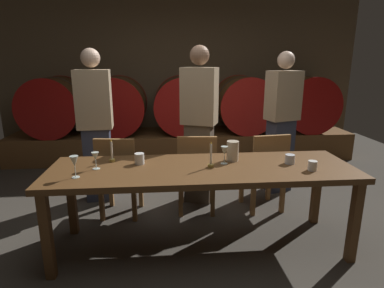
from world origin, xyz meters
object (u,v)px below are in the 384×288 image
candle_right (211,160)px  cup_center (290,159)px  cup_left (139,159)px  wine_barrel_far_right (304,103)px  candle_left (112,155)px  pitcher (233,151)px  wine_glass_center (95,157)px  wine_glass_right (224,152)px  wine_barrel_left (117,106)px  chair_left (119,173)px  guest_center (199,125)px  guest_right (281,122)px  cup_right (312,166)px  wine_barrel_far_left (55,106)px  chair_right (266,168)px  wine_barrel_center (183,105)px  chair_center (197,170)px  wine_barrel_right (243,104)px  dining_table (202,175)px  guest_left (96,126)px  wine_glass_left (74,162)px

candle_right → cup_center: 0.70m
candle_right → cup_left: 0.62m
wine_barrel_far_right → candle_left: bearing=-138.4°
pitcher → wine_glass_center: size_ratio=1.23×
candle_right → wine_glass_right: bearing=32.4°
wine_barrel_left → wine_glass_right: size_ratio=6.00×
chair_left → wine_glass_right: bearing=157.7°
chair_left → cup_center: size_ratio=10.63×
guest_center → cup_left: (-0.61, -0.83, -0.12)m
guest_right → candle_right: 1.60m
chair_left → cup_left: bearing=124.7°
candle_right → cup_right: candle_right is taller
wine_barrel_far_left → cup_center: (2.84, -2.73, -0.11)m
chair_right → cup_center: size_ratio=10.63×
wine_barrel_center → wine_glass_right: wine_barrel_center is taller
chair_center → pitcher: (0.27, -0.50, 0.35)m
wine_barrel_far_right → guest_center: (-2.01, -1.79, 0.01)m
wine_barrel_far_left → pitcher: 3.51m
chair_left → wine_barrel_left: bearing=-75.0°
wine_barrel_center → chair_left: bearing=-110.4°
chair_right → guest_center: guest_center is taller
guest_right → guest_center: bearing=-5.6°
pitcher → wine_glass_right: (-0.09, -0.09, 0.02)m
wine_barrel_right → chair_right: (-0.26, -2.11, -0.41)m
wine_barrel_right → wine_barrel_left: bearing=180.0°
pitcher → chair_left: bearing=156.1°
wine_barrel_center → dining_table: wine_barrel_center is taller
dining_table → guest_left: (-1.09, 1.10, 0.22)m
dining_table → chair_center: (0.02, 0.66, -0.19)m
chair_left → wine_barrel_far_left: bearing=-51.5°
pitcher → wine_glass_left: 1.33m
wine_barrel_right → cup_center: (-0.26, -2.73, -0.11)m
wine_glass_center → wine_glass_right: 1.08m
cup_left → guest_right: bearing=32.8°
chair_right → cup_right: 0.87m
chair_left → wine_glass_right: 1.20m
guest_right → cup_left: 1.97m
cup_left → cup_right: cup_left is taller
cup_left → wine_barrel_far_right: bearing=45.0°
wine_glass_left → wine_barrel_far_left: bearing=110.3°
pitcher → wine_glass_left: size_ratio=1.03×
wine_barrel_right → chair_left: (-1.83, -2.12, -0.41)m
candle_left → cup_left: bearing=-18.6°
guest_right → cup_center: guest_right is taller
wine_barrel_right → guest_center: size_ratio=0.53×
wine_barrel_far_left → guest_center: guest_center is taller
wine_barrel_far_left → cup_left: size_ratio=9.89×
pitcher → wine_barrel_right: bearing=74.1°
candle_right → wine_glass_right: candle_right is taller
dining_table → cup_right: bearing=-10.8°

